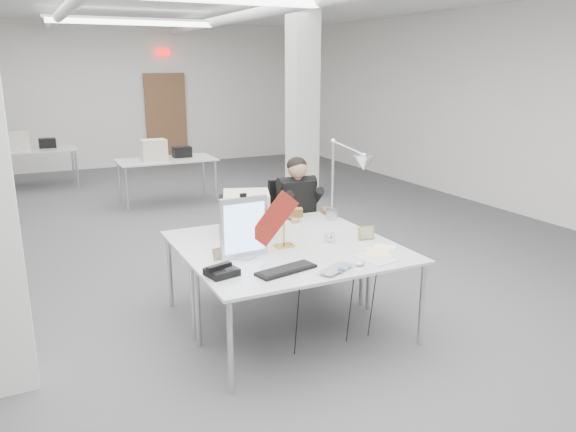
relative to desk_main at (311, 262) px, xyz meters
name	(u,v)px	position (x,y,z in m)	size (l,w,h in m)	color
room_shell	(208,117)	(0.04, 2.63, 0.95)	(10.04, 14.04, 3.24)	#49494C
desk_main	(311,262)	(0.00, 0.00, 0.00)	(1.80, 0.90, 0.03)	silver
desk_second	(266,233)	(0.00, 0.90, 0.00)	(1.80, 0.90, 0.03)	silver
bg_desk_a	(166,160)	(0.20, 5.50, 0.00)	(1.60, 0.80, 0.03)	silver
bg_desk_b	(31,150)	(-1.80, 7.70, 0.00)	(1.60, 0.80, 0.03)	silver
office_chair	(295,234)	(0.62, 1.52, -0.27)	(0.47, 0.47, 0.95)	black
seated_person	(297,198)	(0.62, 1.47, 0.16)	(0.46, 0.57, 0.86)	black
monitor	(244,227)	(-0.45, 0.32, 0.27)	(0.41, 0.04, 0.51)	silver
pennant	(274,219)	(-0.19, 0.29, 0.32)	(0.46, 0.01, 0.19)	maroon
keyboard	(286,270)	(-0.28, -0.13, 0.02)	(0.49, 0.16, 0.02)	black
laptop	(341,271)	(0.08, -0.34, 0.03)	(0.32, 0.21, 0.03)	silver
mouse	(360,264)	(0.29, -0.27, 0.03)	(0.09, 0.06, 0.04)	silver
bankers_lamp	(284,226)	(-0.04, 0.42, 0.20)	(0.33, 0.13, 0.37)	gold
desk_phone	(222,272)	(-0.75, 0.00, 0.04)	(0.22, 0.20, 0.05)	black
picture_frame_left	(219,253)	(-0.65, 0.36, 0.06)	(0.12, 0.01, 0.10)	tan
picture_frame_right	(366,233)	(0.72, 0.28, 0.07)	(0.16, 0.01, 0.12)	#A68F47
desk_clock	(330,237)	(0.39, 0.36, 0.06)	(0.10, 0.10, 0.03)	silver
paper_stack_a	(375,258)	(0.50, -0.18, 0.02)	(0.23, 0.33, 0.01)	beige
paper_stack_b	(378,252)	(0.61, -0.07, 0.02)	(0.18, 0.26, 0.01)	#FFDE98
paper_stack_c	(385,247)	(0.74, 0.03, 0.02)	(0.18, 0.13, 0.01)	white
beige_monitor	(247,213)	(-0.18, 0.93, 0.21)	(0.42, 0.39, 0.39)	beige
architect_lamp	(346,178)	(0.77, 0.74, 0.49)	(0.26, 0.75, 0.96)	silver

